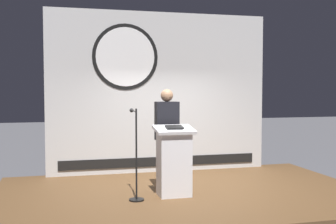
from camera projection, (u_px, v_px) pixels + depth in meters
ground_plane at (184, 209)px, 7.26m from camera, size 40.00×40.00×0.00m
stage_platform at (184, 200)px, 7.25m from camera, size 6.40×4.00×0.30m
banner_display at (159, 92)px, 8.92m from camera, size 4.73×0.12×3.39m
podium at (174, 161)px, 6.95m from camera, size 0.64×0.50×1.18m
speaker_person at (167, 138)px, 7.39m from camera, size 0.40×0.26×1.77m
microphone_stand at (136, 167)px, 6.70m from camera, size 0.24×0.59×1.47m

